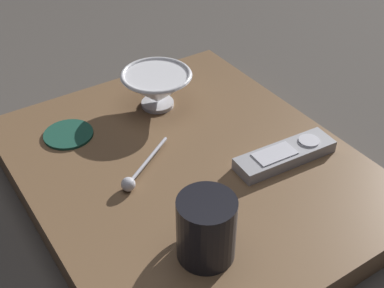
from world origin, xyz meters
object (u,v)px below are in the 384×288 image
object	(u,v)px
cereal_bowl	(157,88)
teaspoon	(134,177)
coffee_mug	(206,227)
tv_remote_near	(285,155)
drink_coaster	(68,134)

from	to	relation	value
cereal_bowl	teaspoon	bearing A→B (deg)	-129.86
coffee_mug	tv_remote_near	world-z (taller)	coffee_mug
cereal_bowl	coffee_mug	xyz separation A→B (m)	(-0.13, -0.36, 0.01)
coffee_mug	drink_coaster	size ratio (longest dim) A/B	1.20
cereal_bowl	tv_remote_near	size ratio (longest dim) A/B	0.74
teaspoon	tv_remote_near	xyz separation A→B (m)	(0.24, -0.09, -0.00)
tv_remote_near	coffee_mug	bearing A→B (deg)	-157.93
cereal_bowl	drink_coaster	distance (m)	0.19
teaspoon	drink_coaster	size ratio (longest dim) A/B	1.39
teaspoon	tv_remote_near	bearing A→B (deg)	-20.35
coffee_mug	drink_coaster	world-z (taller)	coffee_mug
cereal_bowl	tv_remote_near	distance (m)	0.28
cereal_bowl	teaspoon	distance (m)	0.23
coffee_mug	teaspoon	world-z (taller)	coffee_mug
cereal_bowl	drink_coaster	xyz separation A→B (m)	(-0.18, 0.00, -0.04)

